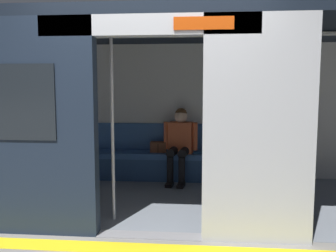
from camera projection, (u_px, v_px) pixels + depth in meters
The scene contains 8 objects.
ground_plane at pixel (149, 236), 3.79m from camera, with size 60.00×60.00×0.00m, color gray.
platform_edge_strip at pixel (145, 249), 3.49m from camera, with size 8.00×0.24×0.01m, color yellow.
train_car at pixel (156, 85), 4.84m from camera, with size 6.40×2.78×2.34m.
bench_seat at pixel (169, 159), 5.99m from camera, with size 2.88×0.44×0.45m.
person_seated at pixel (180, 140), 5.89m from camera, with size 0.55×0.71×1.18m.
handbag at pixel (158, 147), 6.04m from camera, with size 0.26×0.15×0.17m.
book at pixel (200, 152), 5.97m from camera, with size 0.15×0.22×0.03m, color #26598C.
grab_pole_door at pixel (112, 125), 4.14m from camera, with size 0.04×0.04×2.20m, color silver.
Camera 1 is at (-0.53, 3.61, 1.55)m, focal length 39.46 mm.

